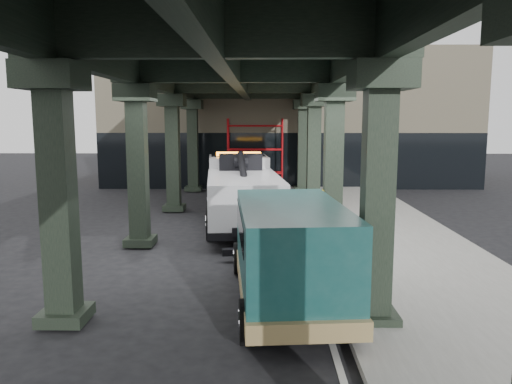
{
  "coord_description": "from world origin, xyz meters",
  "views": [
    {
      "loc": [
        0.47,
        -13.23,
        3.97
      ],
      "look_at": [
        0.23,
        2.27,
        1.7
      ],
      "focal_mm": 35.0,
      "sensor_mm": 36.0,
      "label": 1
    }
  ],
  "objects": [
    {
      "name": "scaffolding",
      "position": [
        0.0,
        14.64,
        2.11
      ],
      "size": [
        3.08,
        0.88,
        4.0
      ],
      "color": "red",
      "rests_on": "ground"
    },
    {
      "name": "towed_van",
      "position": [
        1.01,
        -2.96,
        1.22
      ],
      "size": [
        2.63,
        5.74,
        2.26
      ],
      "rotation": [
        0.0,
        0.0,
        0.08
      ],
      "color": "#12413F",
      "rests_on": "ground"
    },
    {
      "name": "building",
      "position": [
        2.0,
        20.0,
        4.0
      ],
      "size": [
        22.0,
        10.0,
        8.0
      ],
      "primitive_type": "cube",
      "color": "#C6B793",
      "rests_on": "ground"
    },
    {
      "name": "sidewalk",
      "position": [
        4.5,
        2.0,
        0.07
      ],
      "size": [
        5.0,
        40.0,
        0.15
      ],
      "primitive_type": "cube",
      "color": "gray",
      "rests_on": "ground"
    },
    {
      "name": "lane_stripe",
      "position": [
        1.7,
        2.0,
        0.01
      ],
      "size": [
        0.12,
        38.0,
        0.01
      ],
      "primitive_type": "cube",
      "color": "silver",
      "rests_on": "ground"
    },
    {
      "name": "viaduct",
      "position": [
        -0.4,
        2.0,
        5.46
      ],
      "size": [
        7.4,
        32.0,
        6.4
      ],
      "color": "black",
      "rests_on": "ground"
    },
    {
      "name": "tow_truck",
      "position": [
        -0.37,
        5.24,
        1.36
      ],
      "size": [
        3.19,
        8.68,
        2.79
      ],
      "rotation": [
        0.0,
        0.0,
        0.1
      ],
      "color": "black",
      "rests_on": "ground"
    },
    {
      "name": "ground",
      "position": [
        0.0,
        0.0,
        0.0
      ],
      "size": [
        90.0,
        90.0,
        0.0
      ],
      "primitive_type": "plane",
      "color": "black",
      "rests_on": "ground"
    }
  ]
}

